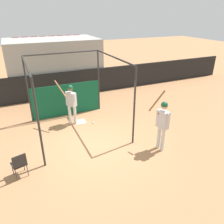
% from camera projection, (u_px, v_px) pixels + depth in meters
% --- Properties ---
extents(ground_plane, '(60.00, 60.00, 0.00)m').
position_uv_depth(ground_plane, '(96.00, 146.00, 8.25)').
color(ground_plane, '#A8754C').
extents(outfield_wall, '(24.00, 0.12, 1.48)m').
position_uv_depth(outfield_wall, '(61.00, 85.00, 12.59)').
color(outfield_wall, black).
rests_on(outfield_wall, ground).
extents(bleacher_section, '(5.40, 3.20, 3.16)m').
position_uv_depth(bleacher_section, '(54.00, 65.00, 13.61)').
color(bleacher_section, '#9E9E99').
rests_on(bleacher_section, ground).
extents(batting_cage, '(3.37, 3.59, 2.99)m').
position_uv_depth(batting_cage, '(69.00, 93.00, 9.67)').
color(batting_cage, '#282828').
rests_on(batting_cage, ground).
extents(home_plate, '(0.44, 0.44, 0.02)m').
position_uv_depth(home_plate, '(81.00, 122.00, 10.01)').
color(home_plate, white).
rests_on(home_plate, ground).
extents(player_batter, '(0.78, 0.75, 1.97)m').
position_uv_depth(player_batter, '(71.00, 101.00, 9.42)').
color(player_batter, silver).
rests_on(player_batter, ground).
extents(player_waiting, '(0.56, 0.74, 2.17)m').
position_uv_depth(player_waiting, '(162.00, 121.00, 7.58)').
color(player_waiting, silver).
rests_on(player_waiting, ground).
extents(folding_chair, '(0.49, 0.49, 0.84)m').
position_uv_depth(folding_chair, '(19.00, 163.00, 6.49)').
color(folding_chair, black).
rests_on(folding_chair, ground).
extents(baseball, '(0.07, 0.07, 0.07)m').
position_uv_depth(baseball, '(93.00, 122.00, 9.88)').
color(baseball, white).
rests_on(baseball, ground).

